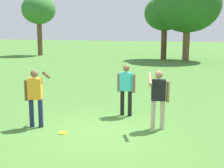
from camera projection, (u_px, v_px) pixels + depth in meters
The scene contains 8 objects.
ground_plane at pixel (100, 133), 8.27m from camera, with size 120.00×120.00×0.00m, color #447530.
person_thrower at pixel (158, 95), 8.38m from camera, with size 0.60×0.77×1.64m.
person_catcher at pixel (35, 94), 8.58m from camera, with size 0.60×0.77×1.64m.
person_bystander at pixel (126, 87), 9.73m from camera, with size 0.61×0.27×1.64m.
frisbee at pixel (63, 133), 8.21m from camera, with size 0.24×0.24×0.03m, color yellow.
tree_tall_left at pixel (39, 10), 31.32m from camera, with size 3.44×3.44×6.12m.
tree_broad_center at pixel (165, 14), 27.11m from camera, with size 3.58×3.58×5.61m.
tree_far_right at pixel (188, 4), 25.95m from camera, with size 5.58×5.58×7.16m.
Camera 1 is at (2.61, -7.47, 2.76)m, focal length 49.26 mm.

